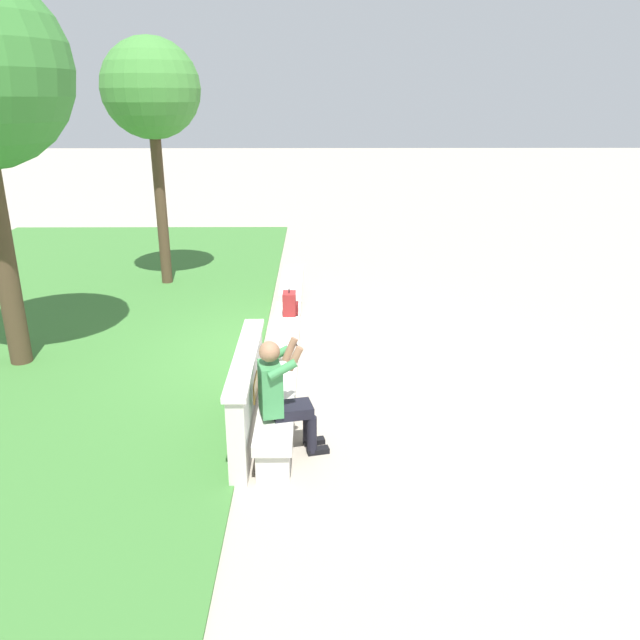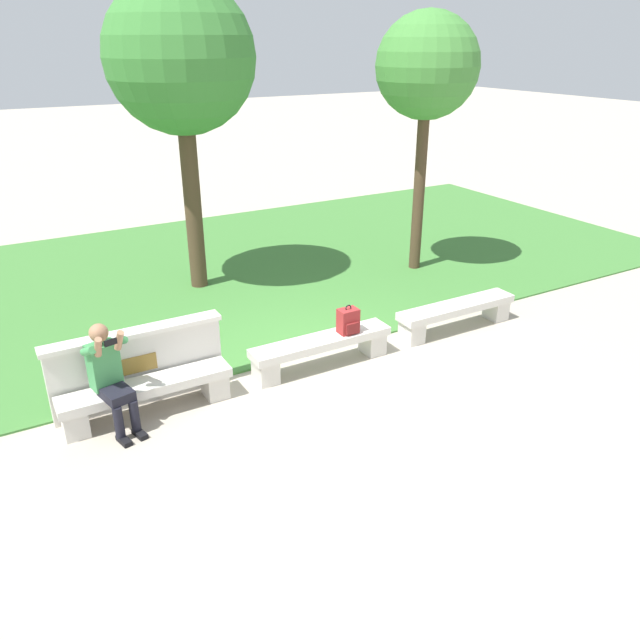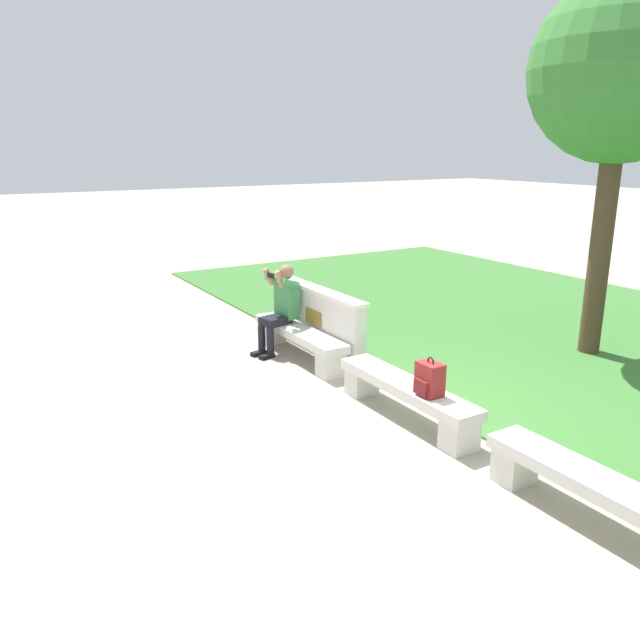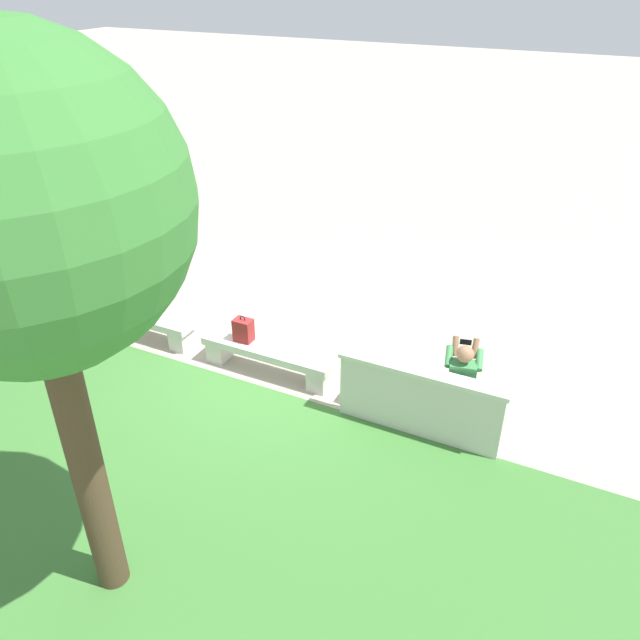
% 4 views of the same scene
% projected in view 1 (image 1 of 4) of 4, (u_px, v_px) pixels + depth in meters
% --- Properties ---
extents(ground_plane, '(80.00, 80.00, 0.00)m').
position_uv_depth(ground_plane, '(287.00, 351.00, 9.56)').
color(ground_plane, '#A89E8C').
extents(grass_strip, '(19.06, 8.00, 0.03)m').
position_uv_depth(grass_strip, '(0.00, 351.00, 9.52)').
color(grass_strip, '#3D7533').
rests_on(grass_strip, ground).
extents(bench_main, '(2.11, 0.40, 0.45)m').
position_uv_depth(bench_main, '(278.00, 410.00, 7.12)').
color(bench_main, beige).
rests_on(bench_main, ground).
extents(bench_near, '(2.11, 0.40, 0.45)m').
position_uv_depth(bench_near, '(287.00, 333.00, 9.46)').
color(bench_near, beige).
rests_on(bench_near, ground).
extents(bench_mid, '(2.11, 0.40, 0.45)m').
position_uv_depth(bench_mid, '(292.00, 286.00, 11.79)').
color(bench_mid, beige).
rests_on(bench_mid, ground).
extents(backrest_wall_with_plaque, '(2.22, 0.24, 1.01)m').
position_uv_depth(backrest_wall_with_plaque, '(247.00, 393.00, 7.05)').
color(backrest_wall_with_plaque, beige).
rests_on(backrest_wall_with_plaque, ground).
extents(person_photographer, '(0.53, 0.77, 1.32)m').
position_uv_depth(person_photographer, '(282.00, 392.00, 6.59)').
color(person_photographer, black).
rests_on(person_photographer, ground).
extents(backpack, '(0.28, 0.24, 0.43)m').
position_uv_depth(backpack, '(290.00, 304.00, 9.74)').
color(backpack, maroon).
rests_on(backpack, bench_near).
extents(tree_behind_wall, '(1.87, 1.87, 4.76)m').
position_uv_depth(tree_behind_wall, '(151.00, 91.00, 11.74)').
color(tree_behind_wall, '#4C3826').
rests_on(tree_behind_wall, ground).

